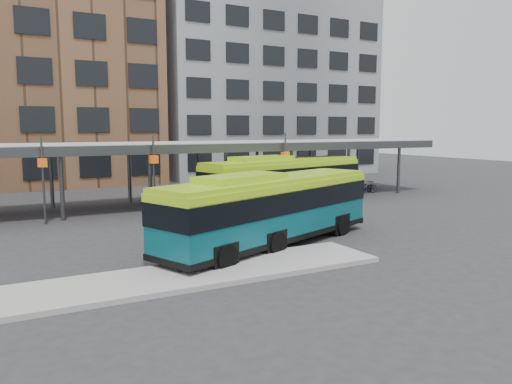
# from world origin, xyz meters

# --- Properties ---
(ground) EXTENTS (120.00, 120.00, 0.00)m
(ground) POSITION_xyz_m (0.00, 0.00, 0.00)
(ground) COLOR #28282B
(ground) RESTS_ON ground
(boarding_island) EXTENTS (14.00, 3.00, 0.18)m
(boarding_island) POSITION_xyz_m (-5.50, -3.00, 0.09)
(boarding_island) COLOR gray
(boarding_island) RESTS_ON ground
(canopy) EXTENTS (40.00, 6.53, 4.80)m
(canopy) POSITION_xyz_m (-0.06, 12.87, 3.91)
(canopy) COLOR #999B9E
(canopy) RESTS_ON ground
(building_brick) EXTENTS (26.00, 14.00, 22.00)m
(building_brick) POSITION_xyz_m (-10.00, 32.00, 11.00)
(building_brick) COLOR brown
(building_brick) RESTS_ON ground
(building_grey) EXTENTS (24.00, 14.00, 20.00)m
(building_grey) POSITION_xyz_m (16.00, 32.00, 10.00)
(building_grey) COLOR slate
(building_grey) RESTS_ON ground
(bus_front) EXTENTS (11.92, 6.62, 3.26)m
(bus_front) POSITION_xyz_m (-0.83, -0.24, 1.70)
(bus_front) COLOR #074852
(bus_front) RESTS_ON ground
(bus_rear) EXTENTS (12.47, 5.36, 3.36)m
(bus_rear) POSITION_xyz_m (5.49, 9.01, 1.75)
(bus_rear) COLOR #074852
(bus_rear) RESTS_ON ground
(pedestrian) EXTENTS (0.58, 0.73, 1.74)m
(pedestrian) POSITION_xyz_m (-5.87, -2.55, 1.07)
(pedestrian) COLOR black
(pedestrian) RESTS_ON boarding_island
(bike_rack) EXTENTS (5.49, 1.32, 0.97)m
(bike_rack) POSITION_xyz_m (13.15, 11.97, 0.47)
(bike_rack) COLOR slate
(bike_rack) RESTS_ON ground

